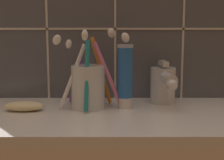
% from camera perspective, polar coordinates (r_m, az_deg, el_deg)
% --- Properties ---
extents(sink_counter, '(0.69, 0.31, 0.02)m').
position_cam_1_polar(sink_counter, '(0.67, -0.71, -6.81)').
color(sink_counter, silver).
rests_on(sink_counter, ground).
extents(tile_wall_backsplash, '(0.79, 0.02, 0.52)m').
position_cam_1_polar(tile_wall_backsplash, '(0.81, -0.58, 13.79)').
color(tile_wall_backsplash, '#4C515B').
rests_on(tile_wall_backsplash, ground).
extents(toothbrush_cup, '(0.17, 0.13, 0.18)m').
position_cam_1_polar(toothbrush_cup, '(0.70, -4.28, -0.70)').
color(toothbrush_cup, silver).
rests_on(toothbrush_cup, sink_counter).
extents(toothpaste_tube, '(0.03, 0.03, 0.14)m').
position_cam_1_polar(toothpaste_tube, '(0.69, 2.50, 0.59)').
color(toothpaste_tube, white).
rests_on(toothpaste_tube, sink_counter).
extents(sink_faucet, '(0.06, 0.13, 0.10)m').
position_cam_1_polar(sink_faucet, '(0.75, 9.52, -0.66)').
color(sink_faucet, silver).
rests_on(sink_faucet, sink_counter).
extents(soap_bar, '(0.09, 0.04, 0.02)m').
position_cam_1_polar(soap_bar, '(0.70, -15.70, -4.63)').
color(soap_bar, beige).
rests_on(soap_bar, sink_counter).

